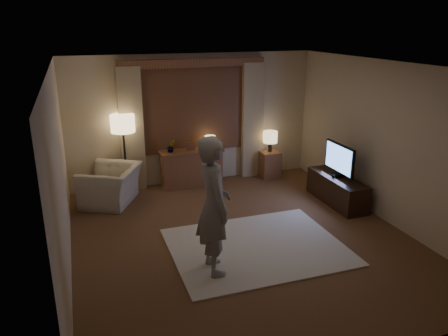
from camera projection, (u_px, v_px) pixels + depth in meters
name	position (u px, v px, depth m)	size (l,w,h in m)	color
room	(231.00, 146.00, 6.75)	(5.04, 5.54, 2.64)	brown
rug	(257.00, 247.00, 6.45)	(2.50, 2.00, 0.02)	beige
sideboard	(191.00, 169.00, 8.82)	(1.20, 0.40, 0.70)	brown
picture_frame	(191.00, 147.00, 8.68)	(0.16, 0.02, 0.20)	brown
plant	(171.00, 147.00, 8.54)	(0.17, 0.13, 0.30)	#999999
table_lamp_sideboard	(210.00, 141.00, 8.77)	(0.22, 0.22, 0.30)	black
floor_lamp	(123.00, 128.00, 8.12)	(0.45, 0.45, 1.54)	black
armchair	(111.00, 185.00, 7.94)	(1.05, 0.91, 0.68)	beige
side_table	(269.00, 164.00, 9.32)	(0.40, 0.40, 0.56)	brown
table_lamp_side	(270.00, 138.00, 9.14)	(0.30, 0.30, 0.44)	black
tv_stand	(337.00, 190.00, 7.98)	(0.45, 1.40, 0.50)	black
tv	(339.00, 159.00, 7.79)	(0.21, 0.85, 0.61)	black
person	(214.00, 206.00, 5.56)	(0.67, 0.44, 1.84)	#A29E96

